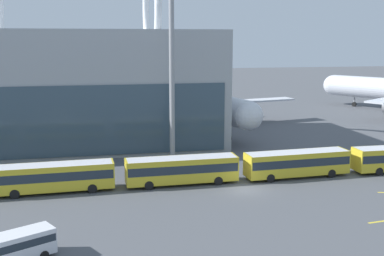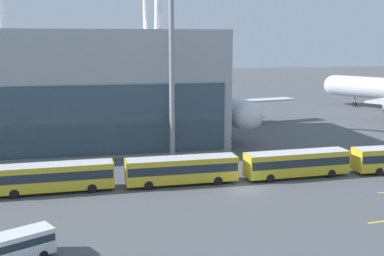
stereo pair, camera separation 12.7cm
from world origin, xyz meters
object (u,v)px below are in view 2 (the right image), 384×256
Objects in this scene: airliner_at_gate_far at (194,101)px; shuttle_bus_3 at (297,162)px; service_van_foreground at (19,244)px; floodlight_mast at (172,46)px; shuttle_bus_2 at (182,169)px; shuttle_bus_1 at (54,176)px.

airliner_at_gate_far reaches higher than shuttle_bus_3.
airliner_at_gate_far is at bearing 36.44° from service_van_foreground.
floodlight_mast is at bearing 137.67° from shuttle_bus_3.
airliner_at_gate_far reaches higher than shuttle_bus_2.
floodlight_mast is (0.76, 10.87, 13.55)m from shuttle_bus_2.
shuttle_bus_1 is at bearing 177.22° from shuttle_bus_3.
shuttle_bus_2 is 0.99× the size of shuttle_bus_3.
floodlight_mast is at bearing 85.14° from shuttle_bus_2.
floodlight_mast is at bearing 34.58° from shuttle_bus_1.
shuttle_bus_1 and shuttle_bus_3 have the same top height.
shuttle_bus_1 is at bearing 179.39° from shuttle_bus_2.
airliner_at_gate_far is 36.04m from shuttle_bus_2.
service_van_foreground is at bearing -133.92° from shuttle_bus_2.
airliner_at_gate_far is 8.09× the size of service_van_foreground.
service_van_foreground is (-1.40, -16.40, -0.53)m from shuttle_bus_1.
shuttle_bus_1 is 1.00× the size of shuttle_bus_2.
shuttle_bus_1 reaches higher than service_van_foreground.
airliner_at_gate_far is at bearing 71.23° from floodlight_mast.
airliner_at_gate_far reaches higher than shuttle_bus_1.
airliner_at_gate_far is at bearing 54.74° from shuttle_bus_1.
shuttle_bus_1 is at bearing -143.44° from floodlight_mast.
airliner_at_gate_far is 41.80m from shuttle_bus_1.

